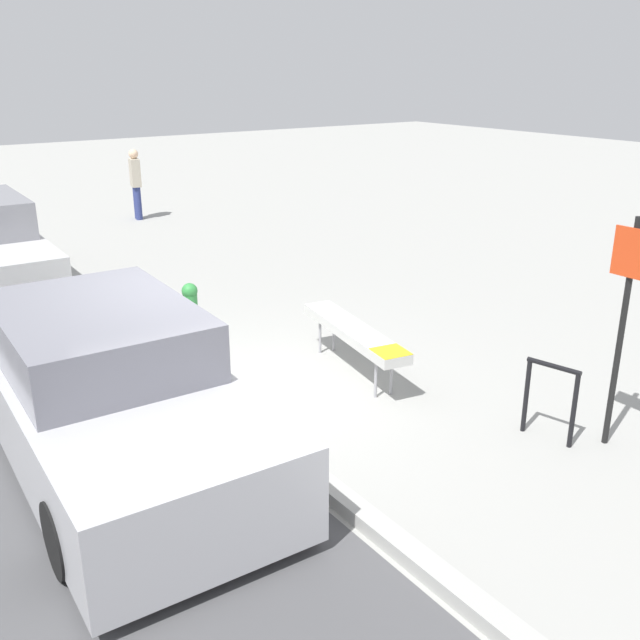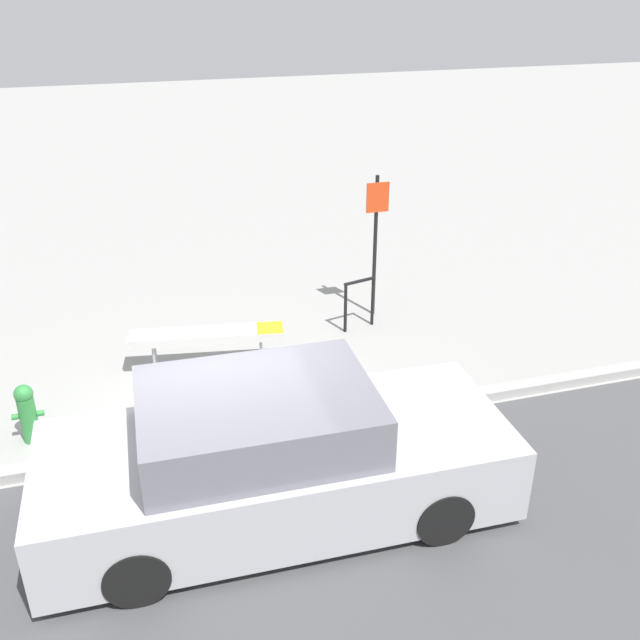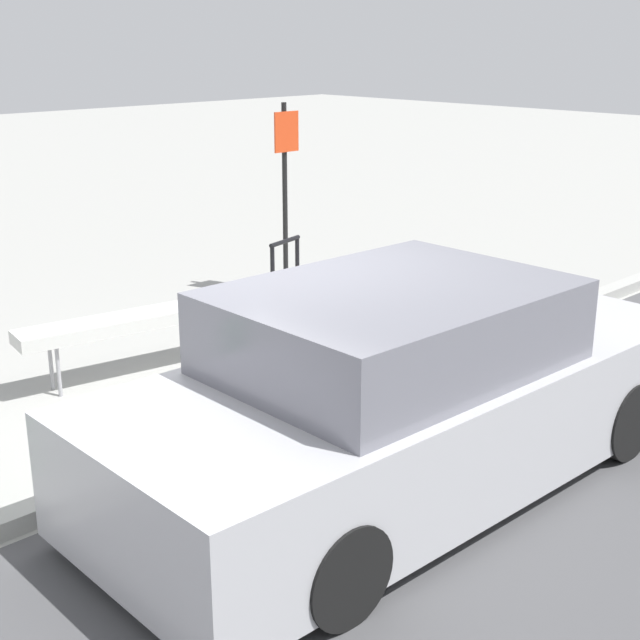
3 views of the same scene
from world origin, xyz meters
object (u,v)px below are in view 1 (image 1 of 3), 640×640
(fire_hydrant, at_px, (191,308))
(parked_car_near, at_px, (107,392))
(pedestrian, at_px, (136,182))
(bench, at_px, (354,332))
(bike_rack, at_px, (551,394))
(sign_post, at_px, (624,313))

(fire_hydrant, xyz_separation_m, parked_car_near, (2.52, -2.02, 0.26))
(fire_hydrant, height_order, pedestrian, pedestrian)
(bench, height_order, fire_hydrant, fire_hydrant)
(bench, relative_size, pedestrian, 1.27)
(bike_rack, height_order, parked_car_near, parked_car_near)
(bike_rack, relative_size, fire_hydrant, 1.08)
(bench, height_order, sign_post, sign_post)
(bench, relative_size, fire_hydrant, 2.80)
(parked_car_near, bearing_deg, bench, 95.42)
(sign_post, bearing_deg, fire_hydrant, -157.60)
(bike_rack, bearing_deg, sign_post, 46.77)
(fire_hydrant, relative_size, parked_car_near, 0.16)
(fire_hydrant, height_order, parked_car_near, parked_car_near)
(bike_rack, xyz_separation_m, pedestrian, (-12.81, 0.67, 0.40))
(fire_hydrant, bearing_deg, pedestrian, 163.70)
(bike_rack, distance_m, pedestrian, 12.84)
(bench, bearing_deg, fire_hydrant, -145.22)
(pedestrian, bearing_deg, sign_post, 9.26)
(pedestrian, xyz_separation_m, parked_car_near, (10.60, -4.38, -0.23))
(sign_post, relative_size, pedestrian, 1.37)
(bike_rack, relative_size, pedestrian, 0.49)
(fire_hydrant, distance_m, pedestrian, 8.43)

